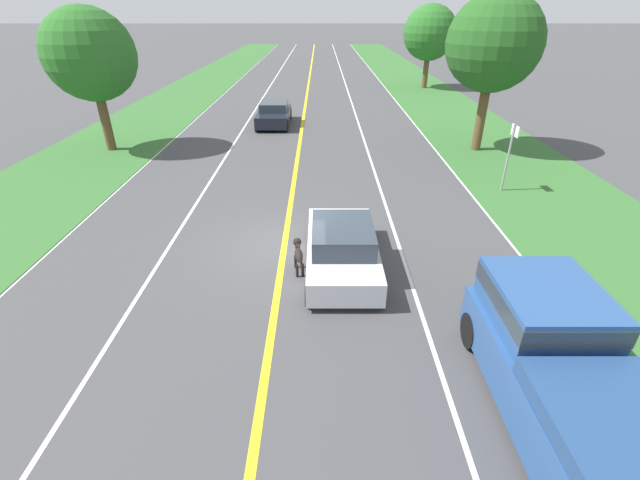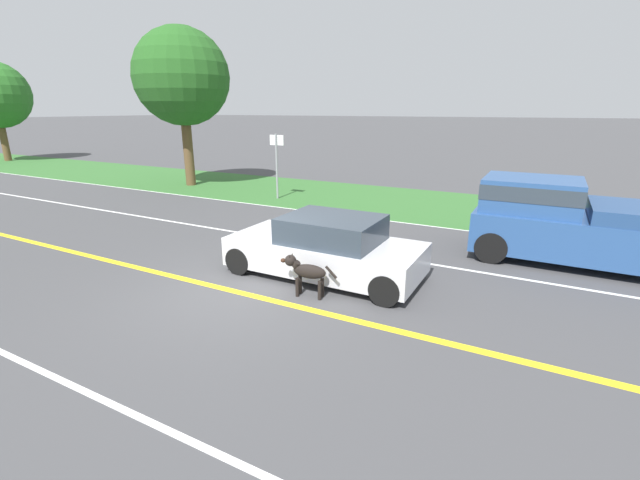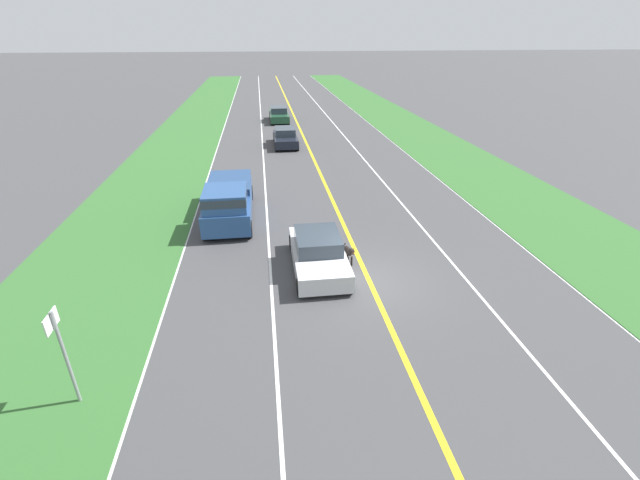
{
  "view_description": "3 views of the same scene",
  "coord_description": "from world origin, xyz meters",
  "px_view_note": "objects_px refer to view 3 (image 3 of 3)",
  "views": [
    {
      "loc": [
        1.09,
        -11.37,
        6.4
      ],
      "look_at": [
        1.09,
        -1.83,
        1.19
      ],
      "focal_mm": 24.0,
      "sensor_mm": 36.0,
      "label": 1
    },
    {
      "loc": [
        -6.27,
        -5.33,
        3.58
      ],
      "look_at": [
        1.44,
        -1.21,
        0.89
      ],
      "focal_mm": 24.0,
      "sensor_mm": 36.0,
      "label": 2
    },
    {
      "loc": [
        3.52,
        12.73,
        8.06
      ],
      "look_at": [
        1.64,
        -1.16,
        1.21
      ],
      "focal_mm": 24.0,
      "sensor_mm": 36.0,
      "label": 3
    }
  ],
  "objects_px": {
    "pickup_truck": "(228,200)",
    "street_sign": "(62,348)",
    "ego_car": "(318,253)",
    "car_trailing_near": "(285,137)",
    "car_trailing_mid": "(279,115)",
    "dog": "(349,252)"
  },
  "relations": [
    {
      "from": "dog",
      "to": "pickup_truck",
      "type": "relative_size",
      "value": 0.21
    },
    {
      "from": "dog",
      "to": "car_trailing_near",
      "type": "height_order",
      "value": "car_trailing_near"
    },
    {
      "from": "ego_car",
      "to": "pickup_truck",
      "type": "height_order",
      "value": "pickup_truck"
    },
    {
      "from": "dog",
      "to": "pickup_truck",
      "type": "height_order",
      "value": "pickup_truck"
    },
    {
      "from": "pickup_truck",
      "to": "street_sign",
      "type": "relative_size",
      "value": 2.19
    },
    {
      "from": "ego_car",
      "to": "car_trailing_mid",
      "type": "xyz_separation_m",
      "value": [
        0.01,
        -29.82,
        0.01
      ]
    },
    {
      "from": "pickup_truck",
      "to": "car_trailing_mid",
      "type": "height_order",
      "value": "pickup_truck"
    },
    {
      "from": "street_sign",
      "to": "dog",
      "type": "bearing_deg",
      "value": -143.23
    },
    {
      "from": "car_trailing_near",
      "to": "car_trailing_mid",
      "type": "distance_m",
      "value": 10.22
    },
    {
      "from": "ego_car",
      "to": "car_trailing_near",
      "type": "xyz_separation_m",
      "value": [
        0.02,
        -19.6,
        -0.01
      ]
    },
    {
      "from": "dog",
      "to": "car_trailing_mid",
      "type": "relative_size",
      "value": 0.25
    },
    {
      "from": "car_trailing_mid",
      "to": "street_sign",
      "type": "xyz_separation_m",
      "value": [
        6.57,
        35.48,
        1.01
      ]
    },
    {
      "from": "ego_car",
      "to": "car_trailing_near",
      "type": "height_order",
      "value": "ego_car"
    },
    {
      "from": "ego_car",
      "to": "pickup_truck",
      "type": "bearing_deg",
      "value": -55.63
    },
    {
      "from": "ego_car",
      "to": "street_sign",
      "type": "xyz_separation_m",
      "value": [
        6.59,
        5.67,
        1.02
      ]
    },
    {
      "from": "car_trailing_near",
      "to": "car_trailing_mid",
      "type": "xyz_separation_m",
      "value": [
        -0.01,
        -10.22,
        0.01
      ]
    },
    {
      "from": "car_trailing_mid",
      "to": "street_sign",
      "type": "relative_size",
      "value": 1.78
    },
    {
      "from": "car_trailing_mid",
      "to": "street_sign",
      "type": "bearing_deg",
      "value": 79.5
    },
    {
      "from": "dog",
      "to": "car_trailing_near",
      "type": "xyz_separation_m",
      "value": [
        1.2,
        -19.45,
        0.09
      ]
    },
    {
      "from": "car_trailing_near",
      "to": "pickup_truck",
      "type": "bearing_deg",
      "value": 76.2
    },
    {
      "from": "ego_car",
      "to": "car_trailing_mid",
      "type": "distance_m",
      "value": 29.82
    },
    {
      "from": "street_sign",
      "to": "ego_car",
      "type": "bearing_deg",
      "value": -139.29
    }
  ]
}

